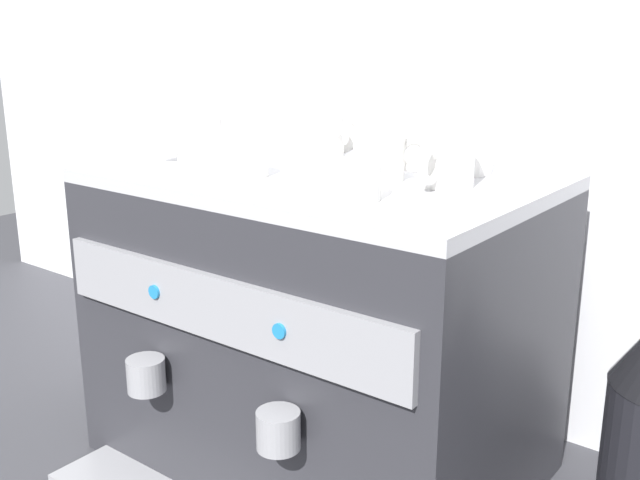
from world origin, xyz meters
TOP-DOWN VIEW (x-y plane):
  - ground_plane at (0.00, 0.00)m, footprint 4.00×4.00m
  - tiled_backsplash_wall at (0.00, 0.32)m, footprint 2.80×0.03m
  - espresso_machine at (0.00, -0.00)m, footprint 0.66×0.55m
  - ceramic_cup_0 at (-0.07, 0.07)m, footprint 0.11×0.07m
  - ceramic_cup_1 at (-0.00, 0.14)m, footprint 0.09×0.09m
  - ceramic_cup_2 at (-0.22, -0.04)m, footprint 0.08×0.11m
  - ceramic_cup_3 at (-0.00, 0.01)m, footprint 0.12×0.07m
  - ceramic_cup_4 at (0.11, 0.01)m, footprint 0.09×0.09m
  - ceramic_cup_5 at (0.20, 0.02)m, footprint 0.07×0.11m
  - ceramic_bowl_0 at (-0.08, -0.10)m, footprint 0.10×0.10m
  - ceramic_bowl_1 at (0.13, -0.13)m, footprint 0.11×0.11m
  - ceramic_bowl_2 at (0.16, 0.13)m, footprint 0.11×0.11m
  - milk_pitcher at (-0.50, 0.01)m, footprint 0.08×0.08m

SIDE VIEW (x-z plane):
  - ground_plane at x=0.00m, z-range 0.00..0.00m
  - milk_pitcher at x=-0.50m, z-range 0.00..0.11m
  - espresso_machine at x=0.00m, z-range 0.00..0.48m
  - tiled_backsplash_wall at x=0.00m, z-range 0.00..0.94m
  - ceramic_bowl_0 at x=-0.08m, z-range 0.48..0.52m
  - ceramic_bowl_1 at x=0.13m, z-range 0.48..0.53m
  - ceramic_bowl_2 at x=0.16m, z-range 0.48..0.53m
  - ceramic_cup_2 at x=-0.22m, z-range 0.48..0.55m
  - ceramic_cup_4 at x=0.11m, z-range 0.48..0.55m
  - ceramic_cup_5 at x=0.20m, z-range 0.48..0.56m
  - ceramic_cup_0 at x=-0.07m, z-range 0.48..0.56m
  - ceramic_cup_1 at x=0.00m, z-range 0.48..0.57m
  - ceramic_cup_3 at x=0.00m, z-range 0.48..0.57m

